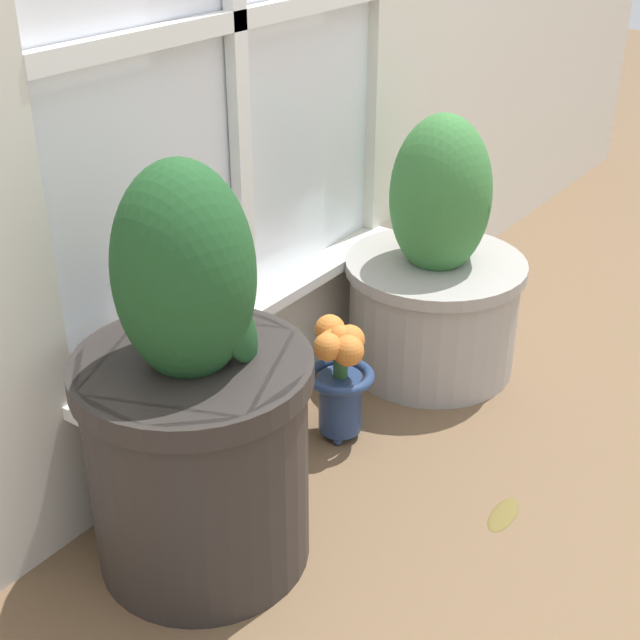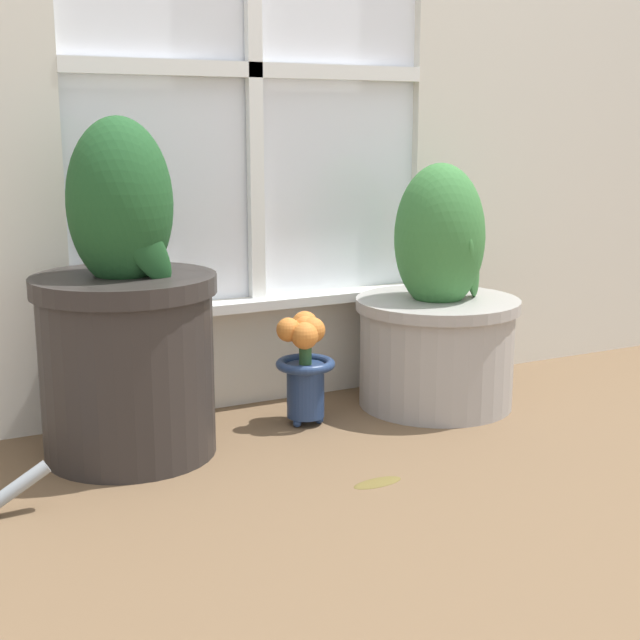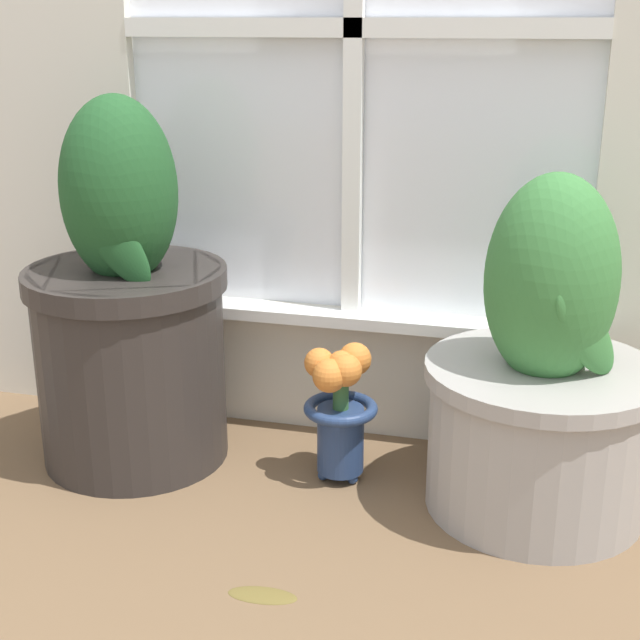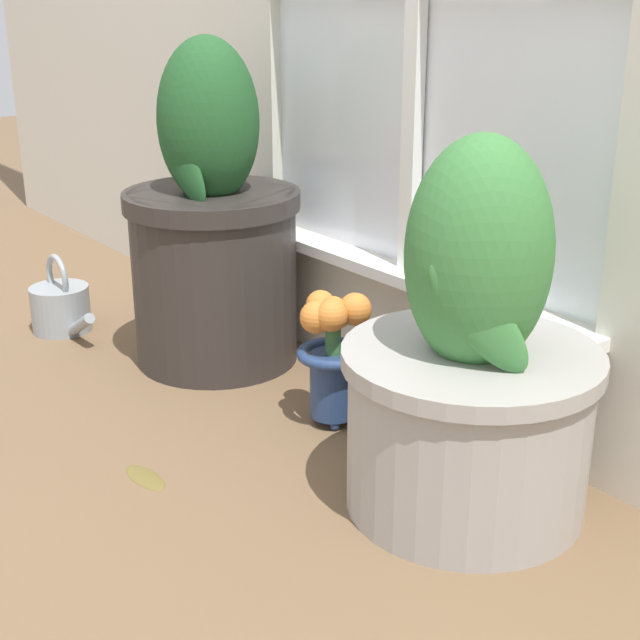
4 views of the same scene
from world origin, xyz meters
TOP-DOWN VIEW (x-y plane):
  - ground_plane at (0.00, 0.00)m, footprint 10.00×10.00m
  - potted_plant_left at (-0.39, 0.35)m, footprint 0.39×0.39m
  - potted_plant_right at (0.39, 0.35)m, footprint 0.41×0.41m
  - flower_vase at (0.03, 0.36)m, footprint 0.14×0.14m
  - fallen_leaf at (-0.00, -0.03)m, footprint 0.11×0.05m

SIDE VIEW (x-z plane):
  - ground_plane at x=0.00m, z-range 0.00..0.00m
  - fallen_leaf at x=0.00m, z-range 0.00..0.01m
  - flower_vase at x=0.03m, z-range 0.03..0.29m
  - potted_plant_right at x=0.39m, z-range -0.07..0.53m
  - potted_plant_left at x=-0.39m, z-range -0.07..0.65m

